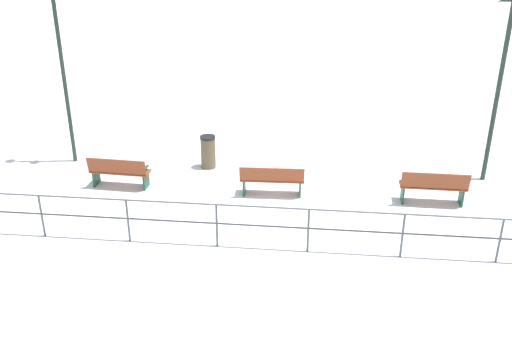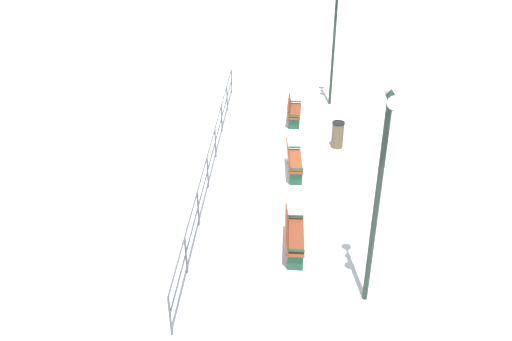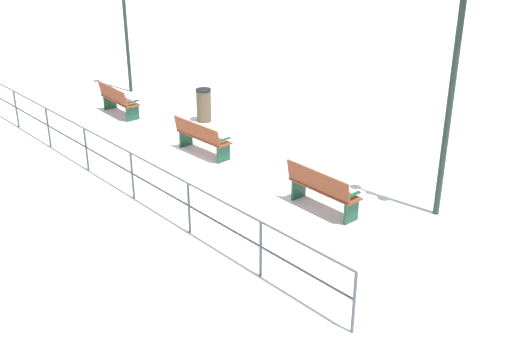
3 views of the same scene
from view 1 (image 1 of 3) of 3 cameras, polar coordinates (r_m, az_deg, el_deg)
ground_plane at (r=15.62m, az=1.55°, el=-2.20°), size 80.00×80.00×0.00m
bench_nearest at (r=15.50m, az=16.64°, el=-1.45°), size 0.51×1.66×0.94m
bench_second at (r=15.31m, az=1.54°, el=-0.84°), size 0.55×1.67×0.87m
bench_third at (r=16.15m, az=-12.98°, el=-0.08°), size 0.59×1.62×0.89m
lamppost_near at (r=16.46m, az=22.65°, el=9.87°), size 0.27×1.03×5.05m
lamppost_middle at (r=17.23m, az=-18.39°, el=11.89°), size 0.29×1.05×5.08m
waterfront_railing at (r=12.92m, az=0.60°, el=-4.78°), size 0.05×14.08×1.06m
trash_bin at (r=16.97m, az=-4.60°, el=1.80°), size 0.44×0.44×0.95m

